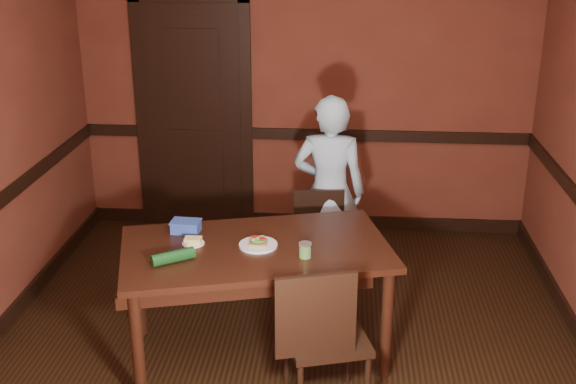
# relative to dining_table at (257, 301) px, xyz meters

# --- Properties ---
(floor) EXTENTS (4.00, 4.50, 0.01)m
(floor) POSITION_rel_dining_table_xyz_m (0.18, -0.08, -0.39)
(floor) COLOR black
(floor) RESTS_ON ground
(wall_back) EXTENTS (4.00, 0.02, 2.70)m
(wall_back) POSITION_rel_dining_table_xyz_m (0.18, 2.17, 0.96)
(wall_back) COLOR maroon
(wall_back) RESTS_ON ground
(dado_back) EXTENTS (4.00, 0.03, 0.10)m
(dado_back) POSITION_rel_dining_table_xyz_m (0.18, 2.15, 0.51)
(dado_back) COLOR black
(dado_back) RESTS_ON ground
(baseboard_back) EXTENTS (4.00, 0.03, 0.12)m
(baseboard_back) POSITION_rel_dining_table_xyz_m (0.18, 2.15, -0.33)
(baseboard_back) COLOR black
(baseboard_back) RESTS_ON ground
(door) EXTENTS (1.05, 0.07, 2.20)m
(door) POSITION_rel_dining_table_xyz_m (-0.82, 2.13, 0.70)
(door) COLOR black
(door) RESTS_ON ground
(dining_table) EXTENTS (1.85, 1.33, 0.78)m
(dining_table) POSITION_rel_dining_table_xyz_m (0.00, 0.00, 0.00)
(dining_table) COLOR black
(dining_table) RESTS_ON floor
(chair_far) EXTENTS (0.40, 0.40, 0.81)m
(chair_far) POSITION_rel_dining_table_xyz_m (0.35, 0.79, 0.02)
(chair_far) COLOR black
(chair_far) RESTS_ON floor
(chair_near) EXTENTS (0.55, 0.55, 0.96)m
(chair_near) POSITION_rel_dining_table_xyz_m (0.47, -0.52, 0.09)
(chair_near) COLOR black
(chair_near) RESTS_ON floor
(person) EXTENTS (0.57, 0.38, 1.51)m
(person) POSITION_rel_dining_table_xyz_m (0.44, 1.07, 0.37)
(person) COLOR #9EC3D7
(person) RESTS_ON floor
(sandwich_plate) EXTENTS (0.24, 0.24, 0.06)m
(sandwich_plate) POSITION_rel_dining_table_xyz_m (0.02, -0.00, 0.41)
(sandwich_plate) COLOR white
(sandwich_plate) RESTS_ON dining_table
(sauce_jar) EXTENTS (0.08, 0.08, 0.09)m
(sauce_jar) POSITION_rel_dining_table_xyz_m (0.32, -0.13, 0.44)
(sauce_jar) COLOR #507E3A
(sauce_jar) RESTS_ON dining_table
(cheese_saucer) EXTENTS (0.14, 0.14, 0.04)m
(cheese_saucer) POSITION_rel_dining_table_xyz_m (-0.40, -0.00, 0.41)
(cheese_saucer) COLOR white
(cheese_saucer) RESTS_ON dining_table
(food_tub) EXTENTS (0.20, 0.14, 0.08)m
(food_tub) POSITION_rel_dining_table_xyz_m (-0.48, 0.18, 0.43)
(food_tub) COLOR #3254BA
(food_tub) RESTS_ON dining_table
(wrapped_veg) EXTENTS (0.26, 0.21, 0.07)m
(wrapped_veg) POSITION_rel_dining_table_xyz_m (-0.46, -0.27, 0.43)
(wrapped_veg) COLOR #113C16
(wrapped_veg) RESTS_ON dining_table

